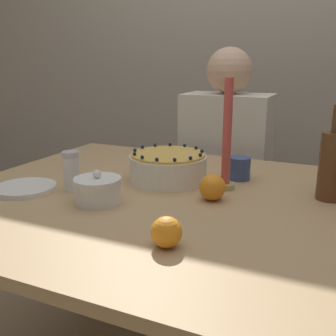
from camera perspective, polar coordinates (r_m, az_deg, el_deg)
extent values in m
cube|color=#ADA393|center=(2.47, 14.66, 18.60)|extent=(8.00, 0.05, 2.60)
cube|color=tan|center=(1.19, 0.61, -4.73)|extent=(1.36, 1.10, 0.03)
cylinder|color=tan|center=(2.01, -10.09, -7.81)|extent=(0.07, 0.07, 0.72)
cylinder|color=white|center=(1.32, 0.00, 0.00)|extent=(0.26, 0.26, 0.09)
cylinder|color=gold|center=(1.31, 0.00, 1.98)|extent=(0.25, 0.25, 0.01)
sphere|color=#191E3D|center=(1.26, 4.70, 1.93)|extent=(0.01, 0.01, 0.01)
sphere|color=#191E3D|center=(1.32, 4.95, 2.46)|extent=(0.01, 0.01, 0.01)
sphere|color=#191E3D|center=(1.37, 4.10, 2.95)|extent=(0.01, 0.01, 0.01)
sphere|color=#191E3D|center=(1.40, 2.42, 3.29)|extent=(0.01, 0.01, 0.01)
sphere|color=#191E3D|center=(1.42, 0.29, 3.43)|extent=(0.01, 0.01, 0.01)
sphere|color=#191E3D|center=(1.41, -1.89, 3.35)|extent=(0.01, 0.01, 0.01)
sphere|color=#191E3D|center=(1.38, -3.72, 3.06)|extent=(0.01, 0.01, 0.01)
sphere|color=#191E3D|center=(1.33, -4.82, 2.60)|extent=(0.01, 0.01, 0.01)
sphere|color=#191E3D|center=(1.28, -4.88, 2.07)|extent=(0.01, 0.01, 0.01)
sphere|color=#191E3D|center=(1.23, -3.76, 1.57)|extent=(0.01, 0.01, 0.01)
sphere|color=#191E3D|center=(1.20, -1.63, 1.25)|extent=(0.01, 0.01, 0.01)
sphere|color=#191E3D|center=(1.20, 0.96, 1.21)|extent=(0.01, 0.01, 0.01)
sphere|color=#191E3D|center=(1.22, 3.28, 1.47)|extent=(0.01, 0.01, 0.01)
cylinder|color=white|center=(1.14, -10.13, -3.48)|extent=(0.13, 0.13, 0.06)
cylinder|color=white|center=(1.12, -10.22, -1.74)|extent=(0.13, 0.13, 0.01)
sphere|color=white|center=(1.12, -10.26, -0.86)|extent=(0.02, 0.02, 0.02)
cylinder|color=white|center=(1.25, -13.84, -0.85)|extent=(0.05, 0.05, 0.11)
cylinder|color=silver|center=(1.23, -14.02, 1.94)|extent=(0.05, 0.05, 0.02)
cylinder|color=white|center=(1.30, -20.00, -2.94)|extent=(0.19, 0.19, 0.01)
cylinder|color=white|center=(1.30, -20.04, -2.60)|extent=(0.19, 0.19, 0.01)
cylinder|color=tan|center=(1.26, 8.27, -2.57)|extent=(0.06, 0.06, 0.02)
cylinder|color=#CC4C47|center=(1.22, 8.58, 5.19)|extent=(0.03, 0.03, 0.33)
cylinder|color=brown|center=(1.22, 22.69, 0.20)|extent=(0.08, 0.08, 0.20)
cylinder|color=#384C7F|center=(1.35, 10.33, -0.04)|extent=(0.07, 0.07, 0.08)
sphere|color=orange|center=(0.86, -0.22, -9.28)|extent=(0.07, 0.07, 0.07)
sphere|color=orange|center=(1.14, 6.46, -2.80)|extent=(0.08, 0.08, 0.08)
cube|color=#2D2D38|center=(2.05, 7.88, -11.26)|extent=(0.34, 0.34, 0.45)
cube|color=silver|center=(1.89, 8.42, 2.36)|extent=(0.40, 0.24, 0.54)
sphere|color=#D8AD8C|center=(1.84, 8.89, 13.80)|extent=(0.21, 0.21, 0.21)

